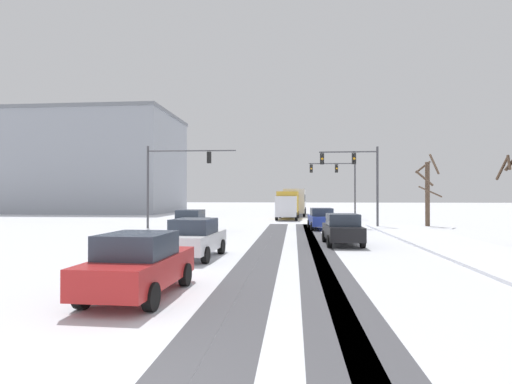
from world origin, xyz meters
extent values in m
cube|color=#4C4C51|center=(3.18, 15.26, 0.00)|extent=(1.16, 33.58, 0.01)
cube|color=#4C4C51|center=(1.46, 15.26, 0.00)|extent=(0.87, 33.58, 0.01)
cube|color=#4C4C51|center=(3.76, 15.26, 0.00)|extent=(1.09, 33.58, 0.01)
cube|color=#4C4C51|center=(0.65, 15.26, 0.00)|extent=(0.73, 33.58, 0.01)
cube|color=white|center=(10.51, 13.74, 0.06)|extent=(4.00, 33.58, 0.12)
cylinder|color=#47474C|center=(9.11, 28.53, 3.25)|extent=(0.18, 0.18, 6.50)
cylinder|color=#47474C|center=(6.80, 28.53, 6.10)|extent=(4.62, 0.12, 0.12)
cube|color=black|center=(7.26, 28.53, 5.55)|extent=(0.32, 0.24, 0.90)
sphere|color=black|center=(7.26, 28.37, 5.85)|extent=(0.20, 0.20, 0.20)
sphere|color=orange|center=(7.26, 28.37, 5.55)|extent=(0.20, 0.20, 0.20)
sphere|color=black|center=(7.26, 28.37, 5.25)|extent=(0.20, 0.20, 0.20)
cube|color=black|center=(4.72, 28.52, 5.55)|extent=(0.32, 0.24, 0.90)
sphere|color=black|center=(4.72, 28.36, 5.85)|extent=(0.20, 0.20, 0.20)
sphere|color=orange|center=(4.72, 28.36, 5.55)|extent=(0.20, 0.20, 0.20)
sphere|color=black|center=(4.72, 28.36, 5.25)|extent=(0.20, 0.20, 0.20)
cylinder|color=#47474C|center=(-9.11, 26.53, 3.25)|extent=(0.18, 0.18, 6.50)
cylinder|color=#47474C|center=(-5.59, 26.56, 6.10)|extent=(7.03, 0.19, 0.12)
cube|color=black|center=(-4.18, 26.58, 5.55)|extent=(0.32, 0.24, 0.90)
sphere|color=black|center=(-4.19, 26.74, 5.85)|extent=(0.20, 0.20, 0.20)
sphere|color=orange|center=(-4.19, 26.74, 5.55)|extent=(0.20, 0.20, 0.20)
sphere|color=black|center=(-4.19, 26.74, 5.25)|extent=(0.20, 0.20, 0.20)
cylinder|color=#47474C|center=(9.11, 40.53, 3.25)|extent=(0.18, 0.18, 6.50)
cylinder|color=#47474C|center=(6.60, 40.43, 6.10)|extent=(5.02, 0.33, 0.12)
cube|color=black|center=(7.10, 40.45, 5.55)|extent=(0.33, 0.25, 0.90)
sphere|color=black|center=(7.11, 40.29, 5.85)|extent=(0.20, 0.20, 0.20)
sphere|color=orange|center=(7.11, 40.29, 5.55)|extent=(0.20, 0.20, 0.20)
sphere|color=black|center=(7.11, 40.29, 5.25)|extent=(0.20, 0.20, 0.20)
cube|color=black|center=(4.34, 40.33, 5.55)|extent=(0.33, 0.25, 0.90)
sphere|color=black|center=(4.35, 40.17, 5.85)|extent=(0.20, 0.20, 0.20)
sphere|color=orange|center=(4.35, 40.17, 5.55)|extent=(0.20, 0.20, 0.20)
sphere|color=black|center=(4.35, 40.17, 5.25)|extent=(0.20, 0.20, 0.20)
cube|color=#233899|center=(4.52, 26.60, 0.67)|extent=(1.91, 4.18, 0.70)
cube|color=#2D3847|center=(4.52, 26.45, 1.32)|extent=(1.66, 1.98, 0.60)
cylinder|color=black|center=(3.64, 27.83, 0.32)|extent=(0.25, 0.65, 0.64)
cylinder|color=black|center=(5.26, 27.91, 0.32)|extent=(0.25, 0.65, 0.64)
cylinder|color=black|center=(3.78, 25.29, 0.32)|extent=(0.25, 0.65, 0.64)
cylinder|color=black|center=(5.39, 25.37, 0.32)|extent=(0.25, 0.65, 0.64)
cube|color=slate|center=(-4.44, 22.00, 0.67)|extent=(1.79, 4.14, 0.70)
cube|color=#2D3847|center=(-4.44, 21.85, 1.32)|extent=(1.60, 1.93, 0.60)
cylinder|color=black|center=(-5.22, 23.28, 0.32)|extent=(0.23, 0.64, 0.64)
cylinder|color=black|center=(-3.60, 23.25, 0.32)|extent=(0.23, 0.64, 0.64)
cylinder|color=black|center=(-5.27, 20.74, 0.32)|extent=(0.23, 0.64, 0.64)
cylinder|color=black|center=(-3.66, 20.71, 0.32)|extent=(0.23, 0.64, 0.64)
cube|color=black|center=(4.95, 16.79, 0.67)|extent=(1.79, 4.14, 0.70)
cube|color=#2D3847|center=(4.95, 16.64, 1.32)|extent=(1.60, 1.93, 0.60)
cylinder|color=black|center=(4.12, 18.04, 0.32)|extent=(0.23, 0.64, 0.64)
cylinder|color=black|center=(5.73, 18.08, 0.32)|extent=(0.23, 0.64, 0.64)
cylinder|color=black|center=(4.17, 15.50, 0.32)|extent=(0.23, 0.64, 0.64)
cylinder|color=black|center=(5.79, 15.54, 0.32)|extent=(0.23, 0.64, 0.64)
cube|color=silver|center=(-1.62, 11.71, 0.67)|extent=(1.94, 4.19, 0.70)
cube|color=#2D3847|center=(-1.63, 11.56, 1.32)|extent=(1.67, 1.99, 0.60)
cylinder|color=black|center=(-2.35, 13.03, 0.32)|extent=(0.26, 0.65, 0.64)
cylinder|color=black|center=(-0.74, 12.93, 0.32)|extent=(0.26, 0.65, 0.64)
cylinder|color=black|center=(-2.50, 10.49, 0.32)|extent=(0.26, 0.65, 0.64)
cylinder|color=black|center=(-0.89, 10.39, 0.32)|extent=(0.26, 0.65, 0.64)
cube|color=red|center=(-1.48, 5.32, 0.67)|extent=(1.82, 4.15, 0.70)
cube|color=#2D3847|center=(-1.49, 5.17, 1.32)|extent=(1.62, 1.95, 0.60)
cylinder|color=black|center=(-2.25, 6.62, 0.32)|extent=(0.24, 0.65, 0.64)
cylinder|color=black|center=(-0.64, 6.57, 0.32)|extent=(0.24, 0.65, 0.64)
cylinder|color=black|center=(-2.33, 4.08, 0.32)|extent=(0.24, 0.65, 0.64)
cylinder|color=black|center=(-0.71, 4.03, 0.32)|extent=(0.24, 0.65, 0.64)
cube|color=silver|center=(2.63, 48.44, 1.93)|extent=(2.93, 11.09, 2.90)
cube|color=#283342|center=(2.63, 48.44, 2.28)|extent=(2.94, 10.21, 0.90)
cylinder|color=black|center=(3.66, 44.54, 0.48)|extent=(0.34, 0.97, 0.96)
cylinder|color=black|center=(1.29, 44.64, 0.48)|extent=(0.34, 0.97, 0.96)
cylinder|color=black|center=(3.94, 51.69, 0.48)|extent=(0.34, 0.97, 0.96)
cylinder|color=black|center=(1.57, 51.78, 0.48)|extent=(0.34, 0.97, 0.96)
cube|color=silver|center=(1.65, 36.76, 1.47)|extent=(2.18, 2.28, 2.10)
cube|color=gold|center=(1.79, 40.46, 1.72)|extent=(2.40, 5.28, 2.60)
cylinder|color=black|center=(2.68, 37.16, 0.42)|extent=(0.31, 0.85, 0.84)
cylinder|color=black|center=(0.66, 37.24, 0.42)|extent=(0.31, 0.85, 0.84)
cylinder|color=black|center=(2.86, 41.85, 0.42)|extent=(0.31, 0.85, 0.84)
cylinder|color=black|center=(0.84, 41.93, 0.42)|extent=(0.31, 0.85, 0.84)
cylinder|color=#423023|center=(13.44, 17.87, 4.04)|extent=(1.16, 1.07, 1.33)
cylinder|color=#423023|center=(13.57, 17.48, 4.30)|extent=(0.39, 0.79, 0.84)
cylinder|color=#423023|center=(13.81, 17.69, 4.29)|extent=(0.81, 0.36, 0.89)
cylinder|color=brown|center=(13.64, 30.62, 2.70)|extent=(0.37, 0.37, 5.39)
cylinder|color=brown|center=(14.04, 30.14, 5.18)|extent=(1.18, 1.04, 1.65)
cylinder|color=brown|center=(13.57, 29.72, 2.89)|extent=(1.86, 0.26, 0.97)
cylinder|color=brown|center=(13.22, 30.08, 4.01)|extent=(1.30, 1.06, 1.36)
cylinder|color=brown|center=(13.47, 31.26, 5.02)|extent=(1.41, 0.52, 1.10)
cube|color=#9399A3|center=(-30.00, 55.72, 7.28)|extent=(27.93, 16.88, 14.56)
cube|color=slate|center=(-30.00, 55.72, 14.81)|extent=(28.23, 17.18, 0.50)
camera|label=1|loc=(2.44, -4.72, 2.56)|focal=28.51mm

